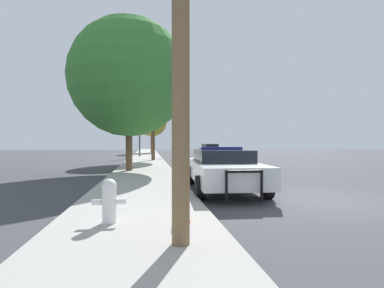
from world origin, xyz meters
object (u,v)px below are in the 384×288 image
object	(u,v)px
traffic_light	(156,121)
car_background_oncoming	(210,149)
tree_sidewalk_mid	(153,95)
fire_hydrant	(109,199)
police_car	(223,168)
traffic_cone	(183,206)
tree_sidewalk_near	(129,77)
tree_sidewalk_far	(152,122)

from	to	relation	value
traffic_light	car_background_oncoming	xyz separation A→B (m)	(6.31, 2.87, -3.00)
traffic_light	car_background_oncoming	distance (m)	7.55
tree_sidewalk_mid	fire_hydrant	bearing A→B (deg)	-93.30
car_background_oncoming	tree_sidewalk_mid	bearing A→B (deg)	50.93
police_car	traffic_cone	bearing A→B (deg)	69.94
tree_sidewalk_near	tree_sidewalk_far	world-z (taller)	tree_sidewalk_near
traffic_cone	police_car	bearing A→B (deg)	66.75
police_car	car_background_oncoming	size ratio (longest dim) A/B	1.21
police_car	tree_sidewalk_far	bearing A→B (deg)	-83.44
tree_sidewalk_far	traffic_cone	xyz separation A→B (m)	(0.09, -36.35, -3.97)
car_background_oncoming	tree_sidewalk_far	distance (m)	10.89
police_car	tree_sidewalk_mid	xyz separation A→B (m)	(-2.02, 14.76, 4.63)
car_background_oncoming	traffic_cone	xyz separation A→B (m)	(-6.48, -28.48, -0.30)
fire_hydrant	traffic_light	xyz separation A→B (m)	(1.48, 25.47, 3.17)
traffic_cone	traffic_light	bearing A→B (deg)	89.60
tree_sidewalk_far	car_background_oncoming	bearing A→B (deg)	-50.11
tree_sidewalk_mid	tree_sidewalk_near	size ratio (longest dim) A/B	0.95
tree_sidewalk_mid	tree_sidewalk_far	size ratio (longest dim) A/B	1.16
traffic_light	tree_sidewalk_far	xyz separation A→B (m)	(-0.27, 10.74, 0.68)
police_car	car_background_oncoming	world-z (taller)	police_car
traffic_light	traffic_cone	distance (m)	25.83
police_car	tree_sidewalk_mid	world-z (taller)	tree_sidewalk_mid
traffic_light	traffic_cone	world-z (taller)	traffic_light
police_car	car_background_oncoming	bearing A→B (deg)	-97.72
police_car	tree_sidewalk_near	distance (m)	8.03
tree_sidewalk_far	traffic_cone	world-z (taller)	tree_sidewalk_far
car_background_oncoming	traffic_light	bearing A→B (deg)	20.49
tree_sidewalk_far	traffic_cone	distance (m)	36.57
police_car	tree_sidewalk_far	distance (m)	32.43
traffic_light	tree_sidewalk_mid	distance (m)	6.87
fire_hydrant	car_background_oncoming	xyz separation A→B (m)	(7.78, 28.34, 0.17)
fire_hydrant	tree_sidewalk_mid	distance (m)	19.44
traffic_cone	tree_sidewalk_near	bearing A→B (deg)	98.80
traffic_light	tree_sidewalk_far	size ratio (longest dim) A/B	0.79
police_car	tree_sidewalk_near	size ratio (longest dim) A/B	0.67
car_background_oncoming	traffic_cone	distance (m)	29.21
fire_hydrant	car_background_oncoming	distance (m)	29.39
tree_sidewalk_near	tree_sidewalk_far	distance (m)	26.22
tree_sidewalk_mid	tree_sidewalk_far	distance (m)	17.43
tree_sidewalk_far	traffic_light	bearing A→B (deg)	-88.56
car_background_oncoming	tree_sidewalk_near	bearing A→B (deg)	62.25
tree_sidewalk_mid	tree_sidewalk_near	distance (m)	8.89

